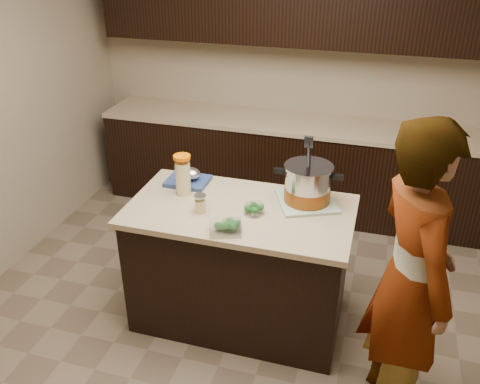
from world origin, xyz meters
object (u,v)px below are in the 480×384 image
(lemonade_pitcher, at_px, (183,176))
(person, at_px, (410,280))
(stock_pot, at_px, (308,186))
(island, at_px, (240,265))

(lemonade_pitcher, relative_size, person, 0.15)
(stock_pot, relative_size, person, 0.25)
(person, bearing_deg, stock_pot, 21.36)
(lemonade_pitcher, bearing_deg, stock_pot, 7.10)
(island, bearing_deg, lemonade_pitcher, 167.81)
(stock_pot, bearing_deg, person, -47.42)
(lemonade_pitcher, xyz_separation_m, person, (1.48, -0.55, -0.13))
(stock_pot, bearing_deg, lemonade_pitcher, -175.22)
(stock_pot, relative_size, lemonade_pitcher, 1.63)
(island, distance_m, lemonade_pitcher, 0.72)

